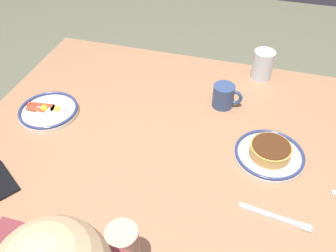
{
  "coord_description": "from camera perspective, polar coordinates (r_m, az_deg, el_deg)",
  "views": [
    {
      "loc": [
        -0.22,
        0.87,
        1.55
      ],
      "look_at": [
        0.02,
        0.03,
        0.75
      ],
      "focal_mm": 38.47,
      "sensor_mm": 36.0,
      "label": 1
    }
  ],
  "objects": [
    {
      "name": "ground_plane",
      "position": [
        1.79,
        0.96,
        -17.82
      ],
      "size": [
        6.0,
        6.0,
        0.0
      ],
      "primitive_type": "plane",
      "color": "#61624D"
    },
    {
      "name": "dining_table",
      "position": [
        1.28,
        1.28,
        -3.35
      ],
      "size": [
        1.34,
        0.95,
        0.72
      ],
      "color": "#A07150",
      "rests_on": "ground_plane"
    },
    {
      "name": "plate_near_main",
      "position": [
        1.34,
        -18.39,
        2.31
      ],
      "size": [
        0.21,
        0.21,
        0.04
      ],
      "color": "silver",
      "rests_on": "dining_table"
    },
    {
      "name": "plate_center_pancakes",
      "position": [
        1.15,
        15.79,
        -4.18
      ],
      "size": [
        0.22,
        0.22,
        0.05
      ],
      "color": "silver",
      "rests_on": "dining_table"
    },
    {
      "name": "coffee_mug",
      "position": [
        1.31,
        8.89,
        4.77
      ],
      "size": [
        0.11,
        0.08,
        0.09
      ],
      "color": "#334772",
      "rests_on": "dining_table"
    },
    {
      "name": "drinking_glass",
      "position": [
        1.48,
        14.75,
        9.19
      ],
      "size": [
        0.08,
        0.08,
        0.12
      ],
      "color": "silver",
      "rests_on": "dining_table"
    },
    {
      "name": "fork_near",
      "position": [
        1.03,
        16.68,
        -13.66
      ],
      "size": [
        0.2,
        0.04,
        0.01
      ],
      "color": "silver",
      "rests_on": "dining_table"
    }
  ]
}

